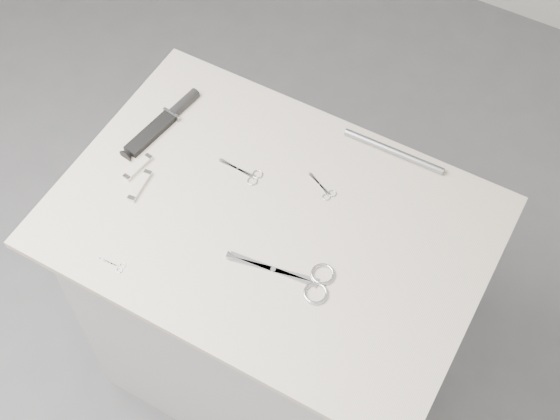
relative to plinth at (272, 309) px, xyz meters
The scene contains 11 objects.
ground 0.46m from the plinth, ahead, with size 4.00×4.00×0.01m, color slate.
plinth is the anchor object (origin of this frame).
display_board 0.46m from the plinth, ahead, with size 1.00×0.70×0.02m, color beige.
large_shears 0.50m from the plinth, 36.25° to the right, with size 0.24×0.10×0.01m.
embroidery_scissors_a 0.49m from the plinth, 143.16° to the left, with size 0.11×0.05×0.00m.
embroidery_scissors_b 0.50m from the plinth, 62.72° to the left, with size 0.09×0.06×0.00m.
tiny_scissors 0.60m from the plinth, 131.45° to the right, with size 0.06×0.03×0.00m.
sheathed_knife 0.62m from the plinth, 161.39° to the left, with size 0.07×0.25×0.03m.
pocket_knife_a 0.58m from the plinth, 167.24° to the right, with size 0.03×0.09×0.01m.
pocket_knife_b 0.59m from the plinth, behind, with size 0.03×0.09×0.01m.
metal_rail 0.60m from the plinth, 62.03° to the left, with size 0.02×0.02×0.26m, color gray.
Camera 1 is at (0.49, -0.84, 2.44)m, focal length 50.00 mm.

